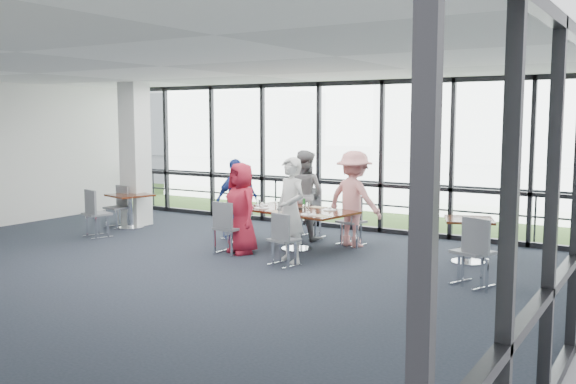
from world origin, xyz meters
The scene contains 39 objects.
floor centered at (0.00, 0.00, -0.01)m, with size 12.00×10.00×0.02m, color black.
ceiling centered at (0.00, 0.00, 3.20)m, with size 12.00×10.00×0.04m, color white.
curtain_wall_back centered at (0.00, 5.00, 1.60)m, with size 12.00×0.10×3.20m, color white.
structural_column centered at (-3.60, 3.00, 1.60)m, with size 0.50×0.50×3.20m, color silver.
apron centered at (0.00, 10.00, -0.02)m, with size 80.00×70.00×0.02m, color slate.
grass_strip centered at (0.00, 8.00, 0.01)m, with size 80.00×5.00×0.01m, color #325618.
hangar_aux centered at (-18.00, 28.00, 2.00)m, with size 10.00×6.00×4.00m, color silver.
guard_rail centered at (0.00, 5.60, 0.50)m, with size 0.06×0.06×12.00m, color #2D2D33.
main_table centered at (0.91, 2.52, 0.64)m, with size 2.27×1.50×0.75m.
side_table_left centered at (-3.40, 2.60, 0.63)m, with size 1.01×1.01×0.75m.
side_table_right centered at (3.91, 3.10, 0.62)m, with size 1.00×1.00×0.75m.
diner_near_left centered at (0.23, 1.75, 0.81)m, with size 0.80×0.52×1.63m, color #AC1B30.
diner_near_right centered at (1.34, 1.61, 0.88)m, with size 0.64×0.47×1.77m, color silver.
diner_far_left centered at (0.50, 3.48, 0.89)m, with size 0.87×0.53×1.78m, color slate.
diner_far_right centered at (1.66, 3.37, 0.90)m, with size 1.17×0.60×1.81m, color pink.
diner_end centered at (-0.58, 2.72, 0.81)m, with size 0.95×0.52×1.62m, color navy.
chair_main_nl centered at (0.07, 1.60, 0.46)m, with size 0.45×0.45×0.92m, color slate, non-canonical shape.
chair_main_nr centered at (1.40, 1.31, 0.43)m, with size 0.42×0.42×0.86m, color slate, non-canonical shape.
chair_main_fl centered at (0.53, 3.73, 0.48)m, with size 0.47×0.47×0.96m, color slate, non-canonical shape.
chair_main_fr centered at (1.58, 3.43, 0.45)m, with size 0.44×0.44×0.90m, color slate, non-canonical shape.
chair_main_end centered at (-0.66, 2.81, 0.49)m, with size 0.48×0.48×0.99m, color slate, non-canonical shape.
chair_spare_la centered at (-3.16, 1.44, 0.48)m, with size 0.47×0.47×0.97m, color slate, non-canonical shape.
chair_spare_lb centered at (-3.68, 2.47, 0.45)m, with size 0.44×0.44×0.90m, color slate, non-canonical shape.
chair_spare_r centered at (4.39, 1.64, 0.50)m, with size 0.49×0.49×1.00m, color slate, non-canonical shape.
plate_nl centered at (0.29, 2.29, 0.76)m, with size 0.27×0.27×0.01m, color white.
plate_nr centered at (1.44, 2.04, 0.76)m, with size 0.28×0.28×0.01m, color white.
plate_fl centered at (0.50, 2.92, 0.76)m, with size 0.27×0.27×0.01m, color white.
plate_fr centered at (1.49, 2.74, 0.76)m, with size 0.24×0.24×0.01m, color white.
plate_end centered at (0.07, 2.63, 0.76)m, with size 0.25×0.25×0.01m, color white.
tumbler_a centered at (0.62, 2.30, 0.83)m, with size 0.08×0.08×0.15m, color white.
tumbler_b centered at (1.21, 2.29, 0.82)m, with size 0.07×0.07×0.14m, color white.
tumbler_c centered at (1.01, 2.77, 0.82)m, with size 0.07×0.07×0.13m, color white.
tumbler_d centered at (0.11, 2.46, 0.82)m, with size 0.07×0.07×0.14m, color white.
menu_a centered at (0.74, 2.09, 0.75)m, with size 0.33×0.23×0.00m, color beige.
menu_b centered at (1.67, 2.05, 0.75)m, with size 0.33×0.23×0.00m, color beige.
menu_c centered at (1.12, 2.98, 0.75)m, with size 0.31×0.21×0.00m, color beige.
condiment_caddy centered at (1.02, 2.51, 0.77)m, with size 0.10×0.07×0.04m, color black.
ketchup_bottle centered at (0.88, 2.57, 0.84)m, with size 0.06×0.06×0.18m, color #A3101E.
green_bottle centered at (1.03, 2.58, 0.85)m, with size 0.05×0.05×0.20m, color #20792E.
Camera 1 is at (6.87, -7.44, 2.41)m, focal length 40.00 mm.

